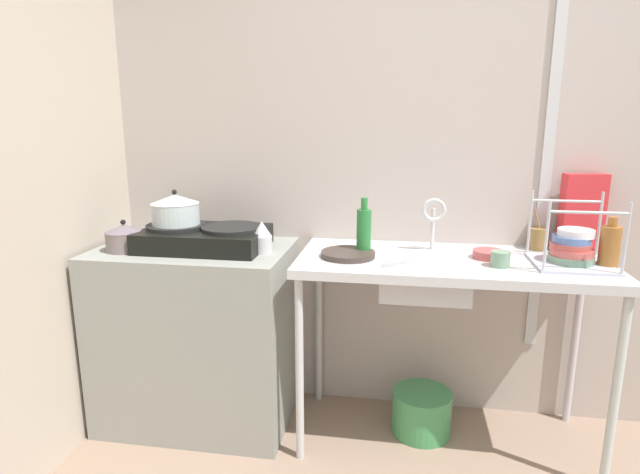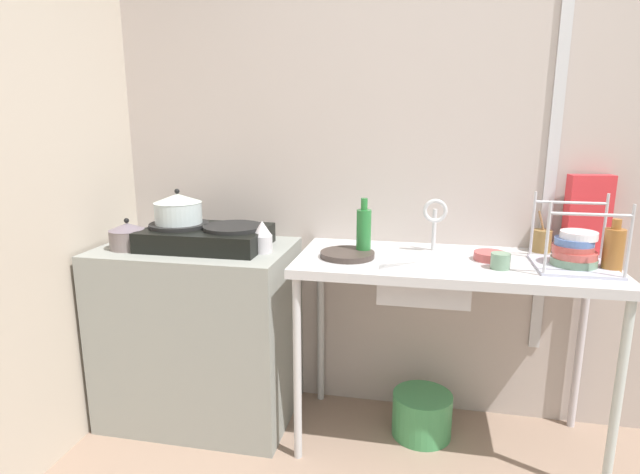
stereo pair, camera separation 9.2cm
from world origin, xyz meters
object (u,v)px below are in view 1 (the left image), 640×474
percolator (262,238)px  faucet (434,215)px  sink_basin (424,277)px  bottle_by_sink (364,231)px  dish_rack (572,249)px  pot_beside_stove (124,237)px  cup_by_rack (500,259)px  stove (204,237)px  cereal_box (582,213)px  small_bowl_on_drainboard (489,254)px  pot_on_left_burner (175,209)px  bottle_by_rack (610,246)px  frying_pan (348,254)px  utensil_jar (538,239)px  bucket_on_floor (422,412)px

percolator → faucet: size_ratio=0.59×
sink_basin → bottle_by_sink: (-0.27, 0.06, 0.18)m
sink_basin → percolator: bearing=179.6°
dish_rack → pot_beside_stove: bearing=-177.6°
bottle_by_sink → cup_by_rack: bearing=-10.7°
stove → faucet: bearing=6.7°
cereal_box → sink_basin: bearing=-166.4°
bottle_by_sink → cereal_box: cereal_box is taller
small_bowl_on_drainboard → cereal_box: 0.51m
pot_beside_stove → pot_on_left_burner: bearing=26.1°
bottle_by_sink → sink_basin: bearing=-11.8°
cup_by_rack → bottle_by_rack: bottle_by_rack is taller
bottle_by_rack → stove: bearing=178.6°
pot_beside_stove → faucet: (1.41, 0.23, 0.11)m
percolator → stove: bearing=172.1°
frying_pan → sink_basin: bearing=0.1°
pot_beside_stove → bottle_by_rack: bottle_by_rack is taller
small_bowl_on_drainboard → cereal_box: bearing=25.5°
stove → bottle_by_sink: (0.75, 0.01, 0.06)m
frying_pan → small_bowl_on_drainboard: size_ratio=1.75×
cup_by_rack → faucet: bearing=140.1°
bottle_by_rack → frying_pan: bearing=-179.7°
sink_basin → cereal_box: size_ratio=1.05×
pot_on_left_burner → faucet: size_ratio=0.91×
small_bowl_on_drainboard → dish_rack: bearing=-9.2°
percolator → utensil_jar: size_ratio=0.78×
faucet → frying_pan: 0.44m
pot_on_left_burner → dish_rack: bearing=-0.7°
bottle_by_sink → bucket_on_floor: (0.30, 0.02, -0.89)m
dish_rack → cereal_box: bearing=67.5°
utensil_jar → stove: bearing=-171.5°
pot_on_left_burner → sink_basin: bearing=-2.3°
percolator → faucet: 0.79m
percolator → bucket_on_floor: 1.14m
sink_basin → frying_pan: frying_pan is taller
stove → bottle_by_sink: bearing=0.9°
sink_basin → cup_by_rack: 0.33m
cereal_box → stove: bearing=179.6°
cup_by_rack → bucket_on_floor: 0.87m
bottle_by_rack → sink_basin: bearing=-179.7°
small_bowl_on_drainboard → bottle_by_rack: (0.46, -0.07, 0.07)m
pot_beside_stove → sink_basin: (1.38, 0.06, -0.14)m
small_bowl_on_drainboard → bottle_by_sink: bearing=-177.9°
sink_basin → frying_pan: bearing=-179.9°
pot_on_left_burner → frying_pan: pot_on_left_burner is taller
cereal_box → pot_beside_stove: bearing=-178.9°
stove → frying_pan: stove is taller
stove → frying_pan: bearing=-3.9°
cereal_box → utensil_jar: bearing=173.8°
cereal_box → utensil_jar: 0.22m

